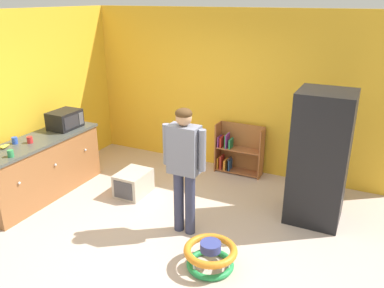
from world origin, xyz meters
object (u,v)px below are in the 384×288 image
at_px(pet_carrier, 133,183).
at_px(blue_cup, 15,140).
at_px(refrigerator, 320,158).
at_px(bookshelf, 237,152).
at_px(red_cup, 30,140).
at_px(baby_walker, 210,255).
at_px(microwave, 65,120).
at_px(standing_person, 184,161).
at_px(green_cup, 11,153).
at_px(kitchen_counter, 41,168).
at_px(banana_bunch, 5,146).

relative_size(pet_carrier, blue_cup, 5.81).
xyz_separation_m(refrigerator, bookshelf, (-1.46, 0.96, -0.52)).
bearing_deg(blue_cup, red_cup, 33.37).
height_order(baby_walker, blue_cup, blue_cup).
height_order(refrigerator, microwave, refrigerator).
relative_size(standing_person, green_cup, 17.40).
distance_m(kitchen_counter, standing_person, 2.45).
xyz_separation_m(baby_walker, red_cup, (-2.95, 0.32, 0.79)).
xyz_separation_m(microwave, green_cup, (0.19, -1.21, -0.09)).
distance_m(microwave, green_cup, 1.23).
xyz_separation_m(microwave, blue_cup, (-0.16, -0.85, -0.09)).
distance_m(kitchen_counter, blue_cup, 0.57).
distance_m(kitchen_counter, bookshelf, 3.16).
distance_m(kitchen_counter, microwave, 0.84).
relative_size(kitchen_counter, standing_person, 1.21).
xyz_separation_m(kitchen_counter, baby_walker, (2.98, -0.46, -0.29)).
xyz_separation_m(bookshelf, baby_walker, (0.61, -2.55, -0.21)).
relative_size(baby_walker, banana_bunch, 3.87).
relative_size(kitchen_counter, microwave, 4.17).
bearing_deg(microwave, baby_walker, -19.52).
bearing_deg(banana_bunch, bookshelf, 45.26).
bearing_deg(blue_cup, pet_carrier, 32.54).
bearing_deg(blue_cup, microwave, 79.42).
relative_size(microwave, blue_cup, 5.05).
height_order(pet_carrier, banana_bunch, banana_bunch).
height_order(refrigerator, baby_walker, refrigerator).
height_order(kitchen_counter, microwave, microwave).
xyz_separation_m(baby_walker, green_cup, (-2.77, -0.16, 0.79)).
distance_m(baby_walker, microwave, 3.27).
distance_m(baby_walker, pet_carrier, 2.06).
bearing_deg(red_cup, baby_walker, -6.18).
height_order(pet_carrier, red_cup, red_cup).
relative_size(baby_walker, microwave, 1.26).
height_order(standing_person, microwave, standing_person).
height_order(refrigerator, green_cup, refrigerator).
bearing_deg(standing_person, microwave, 167.38).
distance_m(standing_person, pet_carrier, 1.53).
height_order(bookshelf, standing_person, standing_person).
bearing_deg(pet_carrier, baby_walker, -31.66).
xyz_separation_m(standing_person, pet_carrier, (-1.17, 0.56, -0.81)).
height_order(red_cup, green_cup, same).
height_order(refrigerator, banana_bunch, refrigerator).
xyz_separation_m(standing_person, banana_bunch, (-2.52, -0.50, -0.06)).
xyz_separation_m(refrigerator, microwave, (-3.82, -0.53, 0.15)).
bearing_deg(red_cup, green_cup, -69.75).
height_order(refrigerator, bookshelf, refrigerator).
bearing_deg(standing_person, green_cup, -162.68).
bearing_deg(baby_walker, kitchen_counter, 171.28).
bearing_deg(standing_person, baby_walker, -41.48).
distance_m(refrigerator, red_cup, 4.01).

